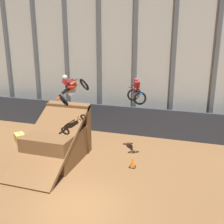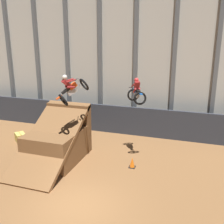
{
  "view_description": "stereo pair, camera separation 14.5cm",
  "coord_description": "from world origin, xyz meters",
  "px_view_note": "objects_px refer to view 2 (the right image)",
  "views": [
    {
      "loc": [
        4.32,
        -8.73,
        6.93
      ],
      "look_at": [
        -0.16,
        5.24,
        2.76
      ],
      "focal_mm": 42.0,
      "sensor_mm": 36.0,
      "label": 1
    },
    {
      "loc": [
        4.46,
        -8.69,
        6.93
      ],
      "look_at": [
        -0.16,
        5.24,
        2.76
      ],
      "focal_mm": 42.0,
      "sensor_mm": 36.0,
      "label": 2
    }
  ],
  "objects_px": {
    "rider_bike_left_air": "(71,89)",
    "hay_bale_trackside": "(20,137)",
    "dirt_ramp": "(59,141)",
    "rider_bike_right_air": "(137,93)",
    "traffic_cone_near_ramp": "(132,163)"
  },
  "relations": [
    {
      "from": "rider_bike_right_air",
      "to": "traffic_cone_near_ramp",
      "type": "bearing_deg",
      "value": -111.42
    },
    {
      "from": "hay_bale_trackside",
      "to": "traffic_cone_near_ramp",
      "type": "bearing_deg",
      "value": -8.85
    },
    {
      "from": "dirt_ramp",
      "to": "rider_bike_right_air",
      "type": "relative_size",
      "value": 3.02
    },
    {
      "from": "rider_bike_left_air",
      "to": "hay_bale_trackside",
      "type": "distance_m",
      "value": 6.88
    },
    {
      "from": "rider_bike_left_air",
      "to": "rider_bike_right_air",
      "type": "xyz_separation_m",
      "value": [
        2.95,
        2.29,
        -0.46
      ]
    },
    {
      "from": "dirt_ramp",
      "to": "traffic_cone_near_ramp",
      "type": "relative_size",
      "value": 9.02
    },
    {
      "from": "rider_bike_left_air",
      "to": "rider_bike_right_air",
      "type": "relative_size",
      "value": 1.0
    },
    {
      "from": "dirt_ramp",
      "to": "rider_bike_left_air",
      "type": "relative_size",
      "value": 3.01
    },
    {
      "from": "rider_bike_left_air",
      "to": "traffic_cone_near_ramp",
      "type": "relative_size",
      "value": 3.0
    },
    {
      "from": "rider_bike_right_air",
      "to": "traffic_cone_near_ramp",
      "type": "height_order",
      "value": "rider_bike_right_air"
    },
    {
      "from": "traffic_cone_near_ramp",
      "to": "hay_bale_trackside",
      "type": "height_order",
      "value": "traffic_cone_near_ramp"
    },
    {
      "from": "rider_bike_left_air",
      "to": "hay_bale_trackside",
      "type": "height_order",
      "value": "rider_bike_left_air"
    },
    {
      "from": "dirt_ramp",
      "to": "rider_bike_right_air",
      "type": "distance_m",
      "value": 5.36
    },
    {
      "from": "dirt_ramp",
      "to": "hay_bale_trackside",
      "type": "height_order",
      "value": "dirt_ramp"
    },
    {
      "from": "dirt_ramp",
      "to": "rider_bike_left_air",
      "type": "bearing_deg",
      "value": -23.88
    }
  ]
}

